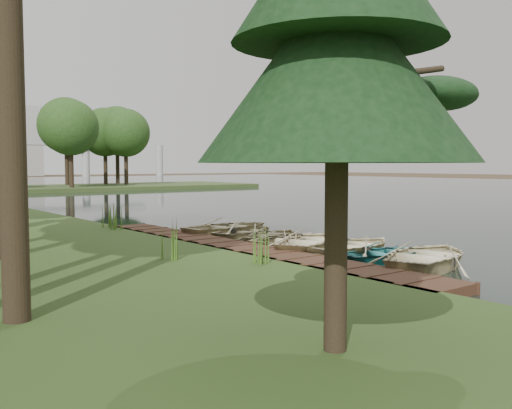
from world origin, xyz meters
TOP-DOWN VIEW (x-y plane):
  - ground at (0.00, 0.00)m, footprint 300.00×300.00m
  - water at (30.00, 20.00)m, footprint 130.00×200.00m
  - boardwalk at (-1.60, 0.00)m, footprint 1.60×16.00m
  - peninsula at (8.00, 50.00)m, footprint 50.00×14.00m
  - far_trees at (4.67, 50.00)m, footprint 45.60×5.60m
  - building_a at (30.00, 140.00)m, footprint 10.00×8.00m
  - rowboat_0 at (1.10, -5.36)m, footprint 4.60×3.90m
  - rowboat_1 at (0.94, -4.02)m, footprint 3.36×2.62m
  - rowboat_2 at (1.09, -2.57)m, footprint 3.97×3.07m
  - rowboat_3 at (0.76, -1.17)m, footprint 4.64×4.08m
  - rowboat_4 at (0.72, 0.21)m, footprint 3.57×2.89m
  - rowboat_5 at (1.05, 1.30)m, footprint 3.68×3.20m
  - rowboat_6 at (0.93, 2.83)m, footprint 3.76×3.16m
  - rowboat_7 at (0.81, 3.84)m, footprint 4.10×3.05m
  - pine_tree at (-6.58, -9.25)m, footprint 3.80×3.80m
  - reeds_0 at (-3.11, -3.17)m, footprint 0.60×0.60m
  - reeds_1 at (-4.64, -1.18)m, footprint 0.60×0.60m
  - reeds_2 at (-2.74, 6.68)m, footprint 0.60×0.60m
  - reeds_3 at (-2.60, 7.61)m, footprint 0.60×0.60m

SIDE VIEW (x-z plane):
  - ground at x=0.00m, z-range 0.00..0.00m
  - water at x=30.00m, z-range 0.00..0.05m
  - boardwalk at x=-1.60m, z-range 0.00..0.30m
  - peninsula at x=8.00m, z-range 0.00..0.45m
  - rowboat_1 at x=0.94m, z-range 0.05..0.69m
  - rowboat_5 at x=1.05m, z-range 0.05..0.69m
  - rowboat_4 at x=0.72m, z-range 0.05..0.70m
  - rowboat_6 at x=0.93m, z-range 0.05..0.72m
  - rowboat_2 at x=1.09m, z-range 0.05..0.81m
  - rowboat_3 at x=0.76m, z-range 0.05..0.85m
  - rowboat_0 at x=1.10m, z-range 0.05..0.86m
  - rowboat_7 at x=0.81m, z-range 0.05..0.86m
  - reeds_3 at x=-2.60m, z-range 0.30..1.26m
  - reeds_1 at x=-4.64m, z-range 0.30..1.35m
  - reeds_2 at x=-2.74m, z-range 0.30..1.41m
  - reeds_0 at x=-3.11m, z-range 0.30..1.43m
  - pine_tree at x=-6.58m, z-range 1.10..8.82m
  - far_trees at x=4.67m, z-range 2.03..10.83m
  - building_a at x=30.00m, z-range 0.00..18.00m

